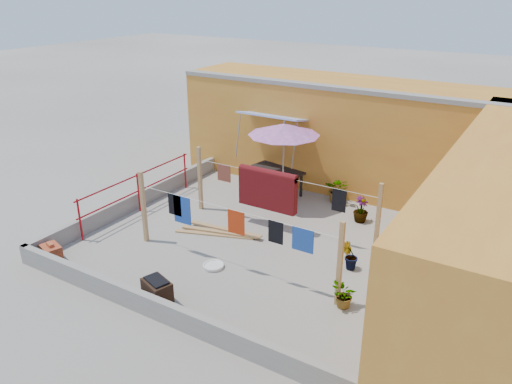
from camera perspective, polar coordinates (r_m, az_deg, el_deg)
ground at (r=12.16m, az=0.89°, el=-5.82°), size 80.00×80.00×0.00m
wall_back at (r=15.33m, az=11.58°, el=6.37°), size 11.00×3.27×3.21m
wall_right at (r=10.13m, az=27.25°, el=-4.58°), size 2.40×9.00×3.20m
parapet_front at (r=9.61m, az=-10.36°, el=-13.33°), size 8.30×0.16×0.44m
parapet_left at (r=14.36m, az=-13.26°, el=-0.82°), size 0.16×7.30×0.44m
red_railing at (r=13.89m, az=-13.33°, el=0.59°), size 0.05×4.20×1.10m
clothesline_rig at (r=12.27m, az=1.00°, el=-0.31°), size 5.09×2.35×1.80m
patio_umbrella at (r=13.66m, az=3.22°, el=7.11°), size 2.32×2.32×2.39m
outdoor_table at (r=14.71m, az=2.28°, el=2.32°), size 1.74×1.11×0.76m
brick_stack at (r=12.28m, az=-22.34°, el=-6.42°), size 0.57×0.48×0.43m
lumber_pile at (r=12.57m, az=-4.18°, el=-4.54°), size 2.13×0.85×0.13m
brazier at (r=10.11m, az=-11.22°, el=-11.09°), size 0.69×0.57×0.54m
white_basin at (r=11.20m, az=-4.88°, el=-8.38°), size 0.48×0.48×0.08m
water_jug_a at (r=11.04m, az=15.35°, el=-9.09°), size 0.21×0.21×0.32m
water_jug_b at (r=11.26m, az=18.51°, el=-8.87°), size 0.20×0.20×0.31m
green_hose at (r=12.97m, az=16.43°, el=-4.74°), size 0.47×0.47×0.07m
plant_back_a at (r=14.39m, az=9.34°, el=0.26°), size 0.80×0.73×0.77m
plant_back_b at (r=13.34m, az=11.90°, el=-1.97°), size 0.48×0.48×0.69m
plant_right_a at (r=13.33m, az=21.30°, el=-2.76°), size 0.51×0.41×0.86m
plant_right_b at (r=11.14m, az=10.67°, el=-7.21°), size 0.46×0.46×0.65m
plant_right_c at (r=9.93m, az=10.02°, el=-11.58°), size 0.48×0.54×0.55m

